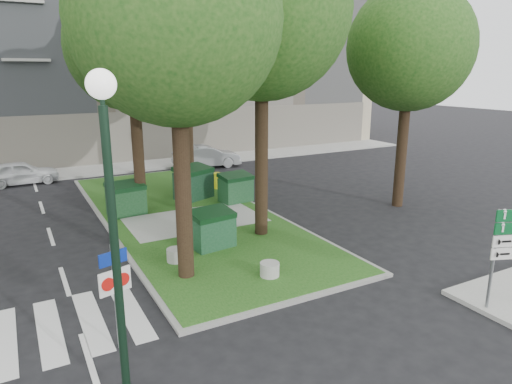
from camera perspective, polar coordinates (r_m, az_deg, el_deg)
ground at (r=11.61m, az=2.96°, el=-13.98°), size 120.00×120.00×0.00m
median_island at (r=18.50m, az=-8.74°, el=-2.75°), size 6.00×16.00×0.12m
median_kerb at (r=18.50m, az=-8.74°, el=-2.78°), size 6.30×16.30×0.10m
building_sidewalk at (r=28.22m, az=-17.07°, el=2.87°), size 42.00×3.00×0.12m
zebra_crossing at (r=11.69m, az=-17.63°, el=-14.48°), size 5.00×3.00×0.01m
apartment_building at (r=35.14m, az=-20.77°, el=17.85°), size 41.00×12.00×16.00m
tree_median_mid at (r=18.31m, az=-15.23°, el=18.69°), size 4.80×4.80×9.99m
tree_median_far at (r=22.24m, az=-8.85°, el=21.71°), size 5.80×5.80×11.93m
tree_street_right at (r=19.97m, az=18.87°, el=18.07°), size 5.00×5.00×10.06m
dumpster_a at (r=18.61m, az=-15.93°, el=-0.84°), size 1.50×1.12×1.31m
dumpster_b at (r=14.69m, az=-5.53°, el=-4.60°), size 1.47×1.12×1.26m
dumpster_c at (r=20.39m, az=-7.82°, el=1.18°), size 1.90×1.64×1.48m
dumpster_d at (r=19.74m, az=-2.55°, el=0.54°), size 1.46×1.10×1.26m
bollard_left at (r=13.89m, az=-9.99°, el=-7.75°), size 0.54×0.54×0.39m
bollard_right at (r=12.76m, az=1.72°, el=-9.63°), size 0.54×0.54×0.38m
bollard_mid at (r=15.77m, az=-4.96°, el=-4.80°), size 0.53×0.53×0.38m
litter_bin at (r=22.07m, az=-4.93°, el=1.43°), size 0.43×0.43×0.76m
street_lamp at (r=7.48m, az=-17.63°, el=-1.77°), size 0.45×0.45×5.64m
traffic_sign_pole at (r=9.78m, az=-17.27°, el=-10.79°), size 0.67×0.23×2.30m
car_white at (r=26.10m, az=-27.36°, el=2.15°), size 3.63×1.59×1.22m
car_silver at (r=27.57m, az=-6.22°, el=4.44°), size 4.15×1.92×1.32m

